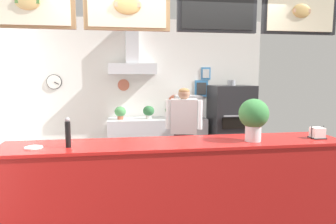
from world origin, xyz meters
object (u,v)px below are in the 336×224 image
object	(u,v)px
pizza_oven	(230,126)
potted_basil	(149,111)
condiment_plate	(34,147)
espresso_machine	(188,107)
potted_rosemary	(169,111)
napkin_holder	(317,133)
basil_vase	(254,117)
pepper_grinder	(68,133)
shop_worker	(184,136)
potted_thyme	(120,112)

from	to	relation	value
pizza_oven	potted_basil	bearing A→B (deg)	172.95
condiment_plate	espresso_machine	bearing A→B (deg)	51.67
potted_rosemary	napkin_holder	world-z (taller)	napkin_holder
pizza_oven	basil_vase	distance (m)	2.58
potted_rosemary	condiment_plate	bearing A→B (deg)	-122.61
potted_basil	basil_vase	xyz separation A→B (m)	(0.86, -2.62, 0.24)
basil_vase	espresso_machine	bearing A→B (deg)	92.24
potted_rosemary	pepper_grinder	bearing A→B (deg)	-117.33
potted_rosemary	pepper_grinder	distance (m)	3.00
shop_worker	espresso_machine	distance (m)	1.31
pepper_grinder	pizza_oven	bearing A→B (deg)	44.02
espresso_machine	condiment_plate	xyz separation A→B (m)	(-2.06, -2.60, -0.08)
basil_vase	napkin_holder	distance (m)	0.77
potted_thyme	potted_rosemary	size ratio (longest dim) A/B	1.09
espresso_machine	potted_thyme	size ratio (longest dim) A/B	2.01
potted_basil	napkin_holder	world-z (taller)	napkin_holder
shop_worker	basil_vase	size ratio (longest dim) A/B	3.52
napkin_holder	pepper_grinder	bearing A→B (deg)	-179.50
potted_thyme	potted_rosemary	world-z (taller)	potted_thyme
espresso_machine	potted_thyme	distance (m)	1.27
potted_basil	pizza_oven	bearing A→B (deg)	-7.05
espresso_machine	potted_rosemary	distance (m)	0.37
potted_basil	potted_rosemary	bearing A→B (deg)	7.60
condiment_plate	shop_worker	bearing A→B (deg)	38.54
shop_worker	pepper_grinder	distance (m)	2.00
pizza_oven	napkin_holder	distance (m)	2.43
pizza_oven	napkin_holder	xyz separation A→B (m)	(0.08, -2.40, 0.33)
shop_worker	napkin_holder	size ratio (longest dim) A/B	10.33
potted_rosemary	napkin_holder	distance (m)	2.91
basil_vase	pepper_grinder	size ratio (longest dim) A/B	1.53
potted_basil	basil_vase	size ratio (longest dim) A/B	0.55
potted_rosemary	condiment_plate	xyz separation A→B (m)	(-1.69, -2.65, 0.01)
basil_vase	pepper_grinder	world-z (taller)	basil_vase
potted_thyme	napkin_holder	bearing A→B (deg)	-50.57
pepper_grinder	potted_basil	bearing A→B (deg)	69.32
pizza_oven	espresso_machine	size ratio (longest dim) A/B	3.42
potted_rosemary	basil_vase	bearing A→B (deg)	-80.15
shop_worker	potted_basil	distance (m)	1.32
basil_vase	condiment_plate	xyz separation A→B (m)	(-2.16, 0.02, -0.24)
potted_thyme	basil_vase	bearing A→B (deg)	-62.22
potted_basil	potted_rosemary	distance (m)	0.40
potted_basil	pepper_grinder	xyz separation A→B (m)	(-0.99, -2.61, 0.13)
espresso_machine	potted_basil	bearing A→B (deg)	-179.69
shop_worker	pepper_grinder	bearing A→B (deg)	57.88
napkin_holder	condiment_plate	size ratio (longest dim) A/B	0.90
pizza_oven	shop_worker	distance (m)	1.52
potted_thyme	condiment_plate	world-z (taller)	potted_thyme
pizza_oven	potted_thyme	size ratio (longest dim) A/B	6.90
pizza_oven	basil_vase	world-z (taller)	pizza_oven
potted_thyme	potted_rosemary	bearing A→B (deg)	3.86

